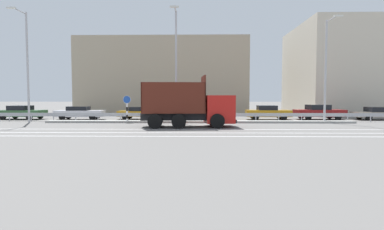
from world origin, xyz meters
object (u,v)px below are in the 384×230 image
Objects in this scene: parked_car_4 at (268,112)px; parked_car_5 at (319,112)px; street_lamp_0 at (26,62)px; street_lamp_1 at (176,61)px; median_road_sign at (127,109)px; parked_car_6 at (379,113)px; parked_car_3 at (205,113)px; dump_truck at (198,110)px; street_lamp_2 at (327,66)px; parked_car_0 at (22,112)px; parked_car_2 at (141,113)px; parked_car_1 at (80,113)px.

parked_car_5 is (5.21, 0.42, 0.03)m from parked_car_4.
street_lamp_0 is 12.90m from street_lamp_1.
median_road_sign is 0.48× the size of parked_car_6.
parked_car_3 is 1.12× the size of parked_car_4.
street_lamp_2 is at bearing 103.61° from dump_truck.
parked_car_0 is at bearing -118.17° from dump_truck.
parked_car_3 is (0.69, 7.30, -0.63)m from dump_truck.
parked_car_4 is at bearing 136.63° from street_lamp_2.
parked_car_6 reaches higher than parked_car_2.
street_lamp_1 is at bearing 44.77° from parked_car_2.
parked_car_2 is 0.94× the size of parked_car_6.
parked_car_4 is at bearing 10.80° from street_lamp_0.
parked_car_2 is (-16.82, 4.22, -4.24)m from street_lamp_2.
parked_car_4 is (8.84, 3.97, -4.56)m from street_lamp_1.
street_lamp_1 is at bearing -179.35° from street_lamp_2.
parked_car_3 is (18.53, -0.27, -0.07)m from parked_car_0.
street_lamp_0 is 16.61m from parked_car_3.
parked_car_5 is (17.97, 0.03, 0.09)m from parked_car_2.
street_lamp_0 is 1.95× the size of parked_car_5.
parked_car_0 is (-3.04, 4.16, -4.53)m from street_lamp_0.
parked_car_4 is at bearing -88.31° from parked_car_5.
street_lamp_0 is 1.95× the size of parked_car_6.
parked_car_0 is 6.03m from parked_car_1.
parked_car_6 reaches higher than parked_car_3.
street_lamp_2 is 1.90× the size of parked_car_2.
parked_car_0 is (-11.63, 3.84, -0.50)m from median_road_sign.
street_lamp_1 is at bearing -78.05° from parked_car_6.
parked_car_4 is at bearing 88.01° from parked_car_1.
median_road_sign is 24.31m from parked_car_6.
parked_car_6 is (5.66, -0.57, -0.09)m from parked_car_5.
parked_car_1 is at bearing -81.14° from parked_car_2.
parked_car_5 reaches higher than parked_car_3.
median_road_sign is 17.59m from street_lamp_2.
street_lamp_0 is 2.06× the size of parked_car_2.
median_road_sign is at bearing -63.49° from parked_car_3.
median_road_sign is at bearing -2.45° from parked_car_2.
parked_car_4 is (18.76, 0.24, 0.03)m from parked_car_1.
parked_car_0 is 0.95× the size of parked_car_1.
parked_car_0 is 29.99m from parked_car_5.
street_lamp_0 is (-14.79, 3.42, 3.97)m from dump_truck.
parked_car_5 is 5.69m from parked_car_6.
median_road_sign reaches higher than parked_car_2.
street_lamp_1 is at bearing -1.99° from median_road_sign.
median_road_sign is 7.79m from parked_car_3.
dump_truck is 7.25m from median_road_sign.
street_lamp_0 is 2.00× the size of parked_car_1.
street_lamp_2 is 6.05m from parked_car_5.
median_road_sign is 0.51× the size of parked_car_2.
median_road_sign is at bearing 179.99° from street_lamp_2.
parked_car_1 is at bearing 52.69° from street_lamp_0.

